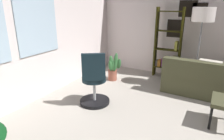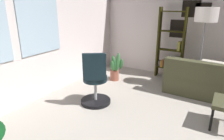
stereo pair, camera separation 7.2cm
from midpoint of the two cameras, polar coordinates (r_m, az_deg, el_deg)
The scene contains 6 objects.
wall_back_with_windows at distance 3.91m, azimuth -21.78°, elevation 11.06°, with size 5.31×0.12×2.71m.
wall_right_with_frames at distance 5.13m, azimuth 27.43°, elevation 11.76°, with size 0.12×5.38×2.71m.
office_chair at distance 3.61m, azimuth -4.29°, elevation -4.08°, with size 0.58×0.57×1.00m.
bookshelf at distance 5.08m, azimuth 16.90°, elevation 6.02°, with size 0.18×0.64×1.71m.
floor_lamp at distance 4.49m, azimuth 25.82°, elevation 13.12°, with size 0.44×0.44×1.72m.
potted_plant at distance 4.79m, azimuth 1.43°, elevation 0.45°, with size 0.38×0.39×0.70m.
Camera 2 is at (-2.38, -0.36, 1.78)m, focal length 31.78 mm.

